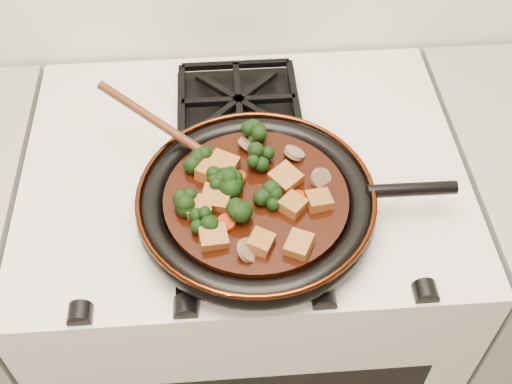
{
  "coord_description": "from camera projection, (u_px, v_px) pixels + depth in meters",
  "views": [
    {
      "loc": [
        -0.03,
        0.93,
        1.71
      ],
      "look_at": [
        0.01,
        1.57,
        0.97
      ],
      "focal_mm": 45.0,
      "sensor_mm": 36.0,
      "label": 1
    }
  ],
  "objects": [
    {
      "name": "broccoli_floret_7",
      "position": [
        202.0,
        224.0,
        0.94
      ],
      "size": [
        0.07,
        0.07,
        0.07
      ],
      "primitive_type": null,
      "rotation": [
        -0.23,
        -0.2,
        1.35
      ],
      "color": "black",
      "rests_on": "braising_sauce"
    },
    {
      "name": "skillet",
      "position": [
        257.0,
        203.0,
        1.0
      ],
      "size": [
        0.5,
        0.37,
        0.05
      ],
      "rotation": [
        0.0,
        0.0,
        -0.01
      ],
      "color": "black",
      "rests_on": "burner_grate_front"
    },
    {
      "name": "tofu_cube_6",
      "position": [
        213.0,
        172.0,
        1.01
      ],
      "size": [
        0.06,
        0.06,
        0.03
      ],
      "primitive_type": "cube",
      "rotation": [
        0.05,
        0.09,
        1.02
      ],
      "color": "brown",
      "rests_on": "braising_sauce"
    },
    {
      "name": "tofu_cube_9",
      "position": [
        299.0,
        245.0,
        0.92
      ],
      "size": [
        0.05,
        0.05,
        0.03
      ],
      "primitive_type": "cube",
      "rotation": [
        -0.05,
        -0.05,
        1.09
      ],
      "color": "brown",
      "rests_on": "braising_sauce"
    },
    {
      "name": "wooden_spoon",
      "position": [
        183.0,
        139.0,
        1.03
      ],
      "size": [
        0.14,
        0.11,
        0.23
      ],
      "rotation": [
        0.0,
        0.0,
        2.53
      ],
      "color": "#4F2310",
      "rests_on": "braising_sauce"
    },
    {
      "name": "broccoli_floret_4",
      "position": [
        228.0,
        187.0,
        0.99
      ],
      "size": [
        0.08,
        0.08,
        0.05
      ],
      "primitive_type": null,
      "rotation": [
        0.06,
        0.01,
        2.15
      ],
      "color": "black",
      "rests_on": "braising_sauce"
    },
    {
      "name": "mushroom_slice_1",
      "position": [
        321.0,
        178.0,
        1.0
      ],
      "size": [
        0.04,
        0.04,
        0.03
      ],
      "primitive_type": "cylinder",
      "rotation": [
        0.9,
        0.0,
        0.61
      ],
      "color": "brown",
      "rests_on": "braising_sauce"
    },
    {
      "name": "broccoli_floret_2",
      "position": [
        228.0,
        179.0,
        0.99
      ],
      "size": [
        0.09,
        0.09,
        0.07
      ],
      "primitive_type": null,
      "rotation": [
        -0.13,
        0.21,
        0.58
      ],
      "color": "black",
      "rests_on": "braising_sauce"
    },
    {
      "name": "broccoli_floret_5",
      "position": [
        219.0,
        182.0,
        0.99
      ],
      "size": [
        0.09,
        0.08,
        0.07
      ],
      "primitive_type": null,
      "rotation": [
        -0.17,
        -0.2,
        0.8
      ],
      "color": "black",
      "rests_on": "braising_sauce"
    },
    {
      "name": "mushroom_slice_2",
      "position": [
        247.0,
        145.0,
        1.05
      ],
      "size": [
        0.04,
        0.04,
        0.03
      ],
      "primitive_type": "cylinder",
      "rotation": [
        0.79,
        0.0,
        2.0
      ],
      "color": "brown",
      "rests_on": "braising_sauce"
    },
    {
      "name": "carrot_coin_4",
      "position": [
        226.0,
        223.0,
        0.95
      ],
      "size": [
        0.03,
        0.03,
        0.02
      ],
      "primitive_type": "cylinder",
      "rotation": [
        0.13,
        -0.28,
        0.0
      ],
      "color": "#AE2304",
      "rests_on": "braising_sauce"
    },
    {
      "name": "broccoli_floret_8",
      "position": [
        186.0,
        202.0,
        0.96
      ],
      "size": [
        0.08,
        0.09,
        0.06
      ],
      "primitive_type": null,
      "rotation": [
        0.11,
        0.08,
        2.49
      ],
      "color": "black",
      "rests_on": "braising_sauce"
    },
    {
      "name": "tofu_cube_8",
      "position": [
        319.0,
        201.0,
        0.97
      ],
      "size": [
        0.04,
        0.04,
        0.02
      ],
      "primitive_type": "cube",
      "rotation": [
        0.05,
        0.05,
        1.74
      ],
      "color": "brown",
      "rests_on": "braising_sauce"
    },
    {
      "name": "braising_sauce",
      "position": [
        256.0,
        201.0,
        0.99
      ],
      "size": [
        0.29,
        0.29,
        0.02
      ],
      "primitive_type": "cylinder",
      "color": "black",
      "rests_on": "skillet"
    },
    {
      "name": "broccoli_floret_9",
      "position": [
        260.0,
        160.0,
        1.02
      ],
      "size": [
        0.08,
        0.08,
        0.07
      ],
      "primitive_type": null,
      "rotation": [
        0.2,
        0.08,
        0.35
      ],
      "color": "black",
      "rests_on": "braising_sauce"
    },
    {
      "name": "tofu_cube_4",
      "position": [
        199.0,
        207.0,
        0.96
      ],
      "size": [
        0.04,
        0.04,
        0.02
      ],
      "primitive_type": "cube",
      "rotation": [
        -0.02,
        -0.01,
        0.09
      ],
      "color": "brown",
      "rests_on": "braising_sauce"
    },
    {
      "name": "carrot_coin_1",
      "position": [
        207.0,
        160.0,
        1.03
      ],
      "size": [
        0.03,
        0.03,
        0.01
      ],
      "primitive_type": "cylinder",
      "rotation": [
        -0.05,
        -0.21,
        0.0
      ],
      "color": "#AE2304",
      "rests_on": "braising_sauce"
    },
    {
      "name": "mushroom_slice_0",
      "position": [
        248.0,
        250.0,
        0.91
      ],
      "size": [
        0.04,
        0.04,
        0.03
      ],
      "primitive_type": "cylinder",
      "rotation": [
        0.84,
        0.0,
        1.39
      ],
      "color": "brown",
      "rests_on": "braising_sauce"
    },
    {
      "name": "broccoli_floret_6",
      "position": [
        243.0,
        210.0,
        0.95
      ],
      "size": [
        0.07,
        0.07,
        0.07
      ],
      "primitive_type": null,
      "rotation": [
        -0.18,
        -0.13,
        0.12
      ],
      "color": "black",
      "rests_on": "braising_sauce"
    },
    {
      "name": "carrot_coin_2",
      "position": [
        296.0,
        197.0,
        0.98
      ],
      "size": [
        0.03,
        0.03,
        0.02
      ],
      "primitive_type": "cylinder",
      "rotation": [
        -0.23,
        -0.24,
        0.0
      ],
      "color": "#AE2304",
      "rests_on": "braising_sauce"
    },
    {
      "name": "tofu_cube_7",
      "position": [
        223.0,
        166.0,
        1.02
      ],
      "size": [
        0.06,
        0.06,
        0.03
      ],
      "primitive_type": "cube",
      "rotation": [
        -0.1,
        -0.07,
        2.65
      ],
      "color": "brown",
      "rests_on": "braising_sauce"
    },
    {
      "name": "tofu_cube_2",
      "position": [
        286.0,
        178.0,
        1.0
      ],
      "size": [
        0.06,
        0.06,
        0.03
      ],
      "primitive_type": "cube",
      "rotation": [
        0.09,
        -0.1,
        0.66
      ],
      "color": "brown",
      "rests_on": "braising_sauce"
    },
    {
      "name": "broccoli_floret_1",
      "position": [
        252.0,
        134.0,
        1.06
      ],
      "size": [
        0.08,
        0.07,
        0.07
      ],
      "primitive_type": null,
      "rotation": [
        0.21,
        -0.02,
        1.69
      ],
      "color": "black",
      "rests_on": "braising_sauce"
    },
    {
      "name": "tofu_cube_5",
      "position": [
        217.0,
        199.0,
        0.97
      ],
      "size": [
        0.05,
        0.05,
        0.03
      ],
      "primitive_type": "cube",
      "rotation": [
        -0.04,
        -0.08,
        1.29
      ],
      "color": "brown",
      "rests_on": "braising_sauce"
    },
    {
      "name": "tofu_cube_0",
      "position": [
        261.0,
        243.0,
        0.92
      ],
      "size": [
        0.05,
        0.05,
        0.03
      ],
      "primitive_type": "cube",
      "rotation": [
        0.12,
        0.11,
        1.12
      ],
      "color": "brown",
      "rests_on": "braising_sauce"
    },
    {
      "name": "carrot_coin_3",
      "position": [
        238.0,
        178.0,
        1.0
      ],
      "size": [
        0.03,
        0.03,
        0.01
      ],
      "primitive_type": "cylinder",
      "rotation": [
        -0.08,
        -0.17,
        0.0
      ],
      "color": "#AE2304",
      "rests_on": "braising_sauce"
    },
    {
      "name": "mushroom_slice_3",
      "position": [
        294.0,
        153.0,
        1.04
      ],
      "size": [
        0.05,
        0.05,
        0.02
      ],
      "primitive_type": "cylinder",
      "rotation": [
        0.5,
        0.0,
        2.08
      ],
      "color": "brown",
      "rests_on": "braising_sauce"
    },
    {
      "name": "broccoli_floret_0",
      "position": [
        266.0,
        199.0,
        0.97
      ],
      "size": [
        0.08,
        0.08,
        0.07
      ],
      "primitive_type": null,
      "rotation": [
        0.15,
        -0.24,
        0.43
      ],
      "color": "black",
      "rests_on": "braising_sauce"
    },
    {
      "name": "carrot_coin_0",
      "position": [
        216.0,
        201.0,
        0.97
      ],
      "size": [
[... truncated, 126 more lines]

